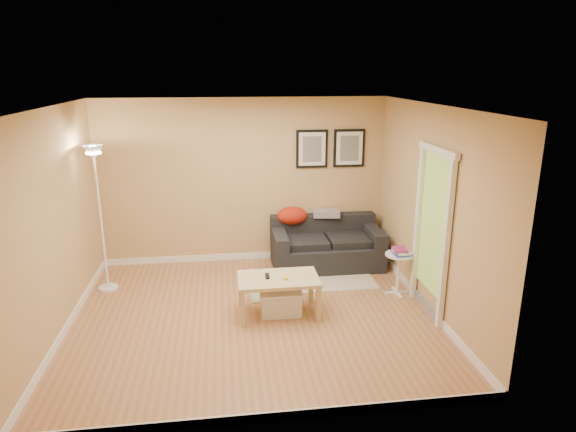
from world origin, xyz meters
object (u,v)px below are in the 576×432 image
object	(u,v)px
sofa	(327,243)
floor_lamp	(101,224)
coffee_table	(278,296)
book_stack	(401,251)
side_table	(398,274)
storage_bin	(280,301)

from	to	relation	value
sofa	floor_lamp	size ratio (longest dim) A/B	0.83
coffee_table	book_stack	xyz separation A→B (m)	(1.71, 0.37, 0.38)
sofa	coffee_table	distance (m)	1.79
sofa	coffee_table	xyz separation A→B (m)	(-0.94, -1.52, -0.12)
sofa	book_stack	xyz separation A→B (m)	(0.77, -1.15, 0.26)
side_table	floor_lamp	bearing A→B (deg)	170.16
book_stack	storage_bin	bearing A→B (deg)	170.04
side_table	book_stack	distance (m)	0.34
sofa	book_stack	world-z (taller)	sofa
sofa	floor_lamp	bearing A→B (deg)	-172.21
storage_bin	sofa	bearing A→B (deg)	58.56
sofa	storage_bin	xyz separation A→B (m)	(-0.91, -1.49, -0.21)
storage_bin	floor_lamp	size ratio (longest dim) A/B	0.25
storage_bin	book_stack	distance (m)	1.78
sofa	coffee_table	bearing A→B (deg)	-121.77
coffee_table	book_stack	bearing A→B (deg)	17.66
storage_bin	book_stack	world-z (taller)	book_stack
sofa	floor_lamp	distance (m)	3.34
book_stack	floor_lamp	xyz separation A→B (m)	(-4.03, 0.71, 0.34)
floor_lamp	coffee_table	bearing A→B (deg)	-24.88
side_table	floor_lamp	size ratio (longest dim) A/B	0.29
floor_lamp	book_stack	bearing A→B (deg)	-9.95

